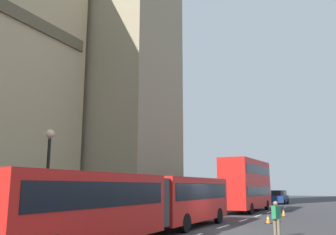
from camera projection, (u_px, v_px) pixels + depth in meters
ground_plane at (214, 230)px, 19.82m from camera, size 160.00×160.00×0.00m
lane_centre_marking at (244, 220)px, 25.34m from camera, size 39.00×0.16×0.01m
articulated_bus at (146, 200)px, 17.43m from camera, size 18.07×2.54×2.90m
double_decker_bus at (247, 183)px, 34.61m from camera, size 10.46×2.54×4.90m
sedan_lead at (279, 197)px, 48.78m from camera, size 4.40×1.86×1.85m
traffic_cone_west at (268, 219)px, 23.10m from camera, size 0.36×0.36×0.58m
traffic_cone_middle at (277, 217)px, 24.40m from camera, size 0.36×0.36×0.58m
traffic_cone_east at (284, 213)px, 28.70m from camera, size 0.36×0.36×0.58m
street_lamp at (48, 173)px, 17.80m from camera, size 0.44×0.44×5.27m
pedestrian_near_cones at (276, 218)px, 17.01m from camera, size 0.46×0.39×1.69m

